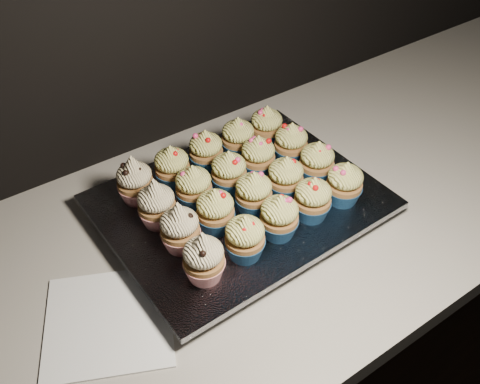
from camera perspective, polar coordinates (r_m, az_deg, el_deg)
The scene contains 25 objects.
cabinet at distance 1.33m, azimuth 2.73°, elevation -16.52°, with size 2.40×0.60×0.86m, color black.
worktop at distance 0.98m, azimuth 3.57°, elevation -2.55°, with size 2.44×0.64×0.04m, color beige.
napkin at distance 0.83m, azimuth -13.83°, elevation -13.20°, with size 0.18×0.18×0.00m, color white.
baking_tray at distance 0.94m, azimuth 0.00°, elevation -1.76°, with size 0.43×0.32×0.02m, color black.
foil_lining at distance 0.93m, azimuth 0.00°, elevation -1.01°, with size 0.46×0.36×0.01m, color silver.
cupcake_0 at distance 0.78m, azimuth -3.89°, elevation -7.05°, with size 0.06×0.06×0.10m.
cupcake_1 at distance 0.81m, azimuth 0.52°, elevation -4.89°, with size 0.06×0.06×0.08m.
cupcake_2 at distance 0.85m, azimuth 4.21°, elevation -2.65°, with size 0.06×0.06×0.08m.
cupcake_3 at distance 0.88m, azimuth 7.75°, elevation -0.73°, with size 0.06×0.06×0.08m.
cupcake_4 at distance 0.92m, azimuth 11.07°, elevation 0.90°, with size 0.06×0.06×0.08m.
cupcake_5 at distance 0.83m, azimuth -6.43°, elevation -3.84°, with size 0.06×0.06×0.10m.
cupcake_6 at distance 0.85m, azimuth -2.64°, elevation -2.01°, with size 0.06×0.06×0.08m.
cupcake_7 at distance 0.88m, azimuth 1.47°, elevation -0.13°, with size 0.06×0.06×0.08m.
cupcake_8 at distance 0.92m, azimuth 4.87°, elevation 1.53°, with size 0.06×0.06×0.08m.
cupcake_9 at distance 0.96m, azimuth 8.19°, elevation 3.16°, with size 0.06×0.06×0.08m.
cupcake_10 at distance 0.87m, azimuth -8.88°, elevation -1.29°, with size 0.06×0.06×0.10m.
cupcake_11 at distance 0.90m, azimuth -4.96°, elevation 0.55°, with size 0.06×0.06×0.08m.
cupcake_12 at distance 0.92m, azimuth -1.19°, elevation 2.13°, with size 0.06×0.06×0.08m.
cupcake_13 at distance 0.96m, azimuth 1.94°, elevation 3.80°, with size 0.06×0.06×0.08m.
cupcake_14 at distance 0.99m, azimuth 5.45°, elevation 5.17°, with size 0.06×0.06×0.08m.
cupcake_15 at distance 0.92m, azimuth -11.14°, elevation 1.19°, with size 0.06×0.06×0.10m.
cupcake_16 at distance 0.94m, azimuth -7.25°, elevation 2.68°, with size 0.06×0.06×0.08m.
cupcake_17 at distance 0.97m, azimuth -3.64°, elevation 4.40°, with size 0.06×0.06×0.08m.
cupcake_18 at distance 1.00m, azimuth -0.21°, elevation 5.80°, with size 0.06×0.06×0.08m.
cupcake_19 at distance 1.04m, azimuth 2.84°, elevation 7.02°, with size 0.06×0.06×0.08m.
Camera 1 is at (-0.45, 1.16, 1.56)m, focal length 40.00 mm.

